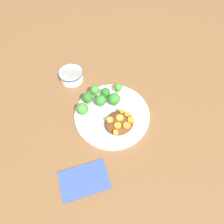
% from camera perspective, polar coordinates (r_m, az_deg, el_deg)
% --- Properties ---
extents(ground_plane, '(4.00, 4.00, 0.00)m').
position_cam_1_polar(ground_plane, '(0.84, 0.00, -1.10)').
color(ground_plane, brown).
extents(plate, '(0.29, 0.29, 0.02)m').
position_cam_1_polar(plate, '(0.83, 0.00, -0.73)').
color(plate, silver).
rests_on(plate, ground_plane).
extents(dip_bowl, '(0.10, 0.10, 0.04)m').
position_cam_1_polar(dip_bowl, '(0.94, -10.60, 9.44)').
color(dip_bowl, white).
rests_on(dip_bowl, ground_plane).
extents(stew_mound, '(0.11, 0.10, 0.03)m').
position_cam_1_polar(stew_mound, '(0.79, 1.95, -2.83)').
color(stew_mound, '#5B3319').
rests_on(stew_mound, plate).
extents(broccoli_floret_0, '(0.04, 0.04, 0.06)m').
position_cam_1_polar(broccoli_floret_0, '(0.82, -2.97, 2.99)').
color(broccoli_floret_0, '#759E51').
rests_on(broccoli_floret_0, plate).
extents(broccoli_floret_1, '(0.04, 0.04, 0.06)m').
position_cam_1_polar(broccoli_floret_1, '(0.83, -6.35, 3.67)').
color(broccoli_floret_1, '#7FA85B').
rests_on(broccoli_floret_1, plate).
extents(broccoli_floret_2, '(0.05, 0.05, 0.06)m').
position_cam_1_polar(broccoli_floret_2, '(0.82, 0.61, 3.35)').
color(broccoli_floret_2, '#759E51').
rests_on(broccoli_floret_2, plate).
extents(broccoli_floret_3, '(0.03, 0.03, 0.05)m').
position_cam_1_polar(broccoli_floret_3, '(0.87, 1.62, 6.39)').
color(broccoli_floret_3, '#759E51').
rests_on(broccoli_floret_3, plate).
extents(broccoli_floret_4, '(0.04, 0.04, 0.06)m').
position_cam_1_polar(broccoli_floret_4, '(0.81, -7.72, 0.78)').
color(broccoli_floret_4, '#7FA85B').
rests_on(broccoli_floret_4, plate).
extents(broccoli_floret_5, '(0.04, 0.04, 0.05)m').
position_cam_1_polar(broccoli_floret_5, '(0.85, -4.60, 5.60)').
color(broccoli_floret_5, '#759E51').
rests_on(broccoli_floret_5, plate).
extents(broccoli_floret_6, '(0.04, 0.04, 0.05)m').
position_cam_1_polar(broccoli_floret_6, '(0.85, -1.66, 5.12)').
color(broccoli_floret_6, '#759E51').
rests_on(broccoli_floret_6, plate).
extents(carrot_slice_0, '(0.03, 0.03, 0.00)m').
position_cam_1_polar(carrot_slice_0, '(0.78, 2.21, -1.41)').
color(carrot_slice_0, orange).
rests_on(carrot_slice_0, stew_mound).
extents(carrot_slice_1, '(0.02, 0.02, 0.01)m').
position_cam_1_polar(carrot_slice_1, '(0.77, 4.98, -2.05)').
color(carrot_slice_1, orange).
rests_on(carrot_slice_1, stew_mound).
extents(carrot_slice_2, '(0.02, 0.02, 0.01)m').
position_cam_1_polar(carrot_slice_2, '(0.76, 1.48, -3.55)').
color(carrot_slice_2, orange).
rests_on(carrot_slice_2, stew_mound).
extents(carrot_slice_3, '(0.02, 0.02, 0.01)m').
position_cam_1_polar(carrot_slice_3, '(0.77, -0.57, -2.07)').
color(carrot_slice_3, orange).
rests_on(carrot_slice_3, stew_mound).
extents(carrot_slice_4, '(0.03, 0.03, 0.01)m').
position_cam_1_polar(carrot_slice_4, '(0.76, 3.61, -3.70)').
color(carrot_slice_4, orange).
rests_on(carrot_slice_4, stew_mound).
extents(carrot_slice_5, '(0.02, 0.02, 0.01)m').
position_cam_1_polar(carrot_slice_5, '(0.79, 4.03, -0.54)').
color(carrot_slice_5, orange).
rests_on(carrot_slice_5, stew_mound).
extents(carrot_slice_6, '(0.02, 0.02, 0.01)m').
position_cam_1_polar(carrot_slice_6, '(0.75, 0.97, -5.32)').
color(carrot_slice_6, orange).
rests_on(carrot_slice_6, stew_mound).
extents(carrot_slice_7, '(0.02, 0.02, 0.01)m').
position_cam_1_polar(carrot_slice_7, '(0.79, 2.61, 0.21)').
color(carrot_slice_7, orange).
rests_on(carrot_slice_7, stew_mound).
extents(napkin, '(0.18, 0.15, 0.01)m').
position_cam_1_polar(napkin, '(0.75, -7.32, -17.21)').
color(napkin, '#334C8C').
rests_on(napkin, ground_plane).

